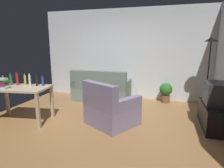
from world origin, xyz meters
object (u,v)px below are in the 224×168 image
(bottle_tall, at_px, (3,81))
(bottle_red, at_px, (17,79))
(book_stack, at_px, (2,83))
(torchiere_lamp, at_px, (210,54))
(bottle_blue, at_px, (43,81))
(couch, at_px, (101,90))
(tv_stand, at_px, (214,116))
(desk, at_px, (20,92))
(armchair, at_px, (110,110))
(bottle_green, at_px, (11,80))
(potted_plant, at_px, (166,91))
(bottle_squat, at_px, (25,80))
(tv, at_px, (216,94))
(bottle_dark, at_px, (36,81))
(bottle_clear, at_px, (30,80))

(bottle_tall, bearing_deg, bottle_red, 16.45)
(bottle_red, xyz_separation_m, book_stack, (-0.05, -0.35, -0.03))
(torchiere_lamp, height_order, bottle_blue, torchiere_lamp)
(couch, distance_m, tv_stand, 3.05)
(couch, height_order, bottle_tall, bottle_tall)
(desk, xyz_separation_m, bottle_red, (-0.17, 0.14, 0.24))
(torchiere_lamp, xyz_separation_m, bottle_tall, (-4.40, -1.73, -0.56))
(armchair, bearing_deg, bottle_green, 36.69)
(potted_plant, bearing_deg, bottle_squat, -145.29)
(torchiere_lamp, relative_size, bottle_tall, 8.14)
(bottle_red, bearing_deg, bottle_blue, 9.86)
(bottle_squat, bearing_deg, tv, 8.38)
(desk, height_order, bottle_blue, bottle_blue)
(couch, xyz_separation_m, tv_stand, (2.81, -1.19, -0.07))
(bottle_squat, bearing_deg, bottle_dark, -2.03)
(tv_stand, xyz_separation_m, bottle_tall, (-4.40, -0.75, 0.62))
(potted_plant, relative_size, book_stack, 2.12)
(potted_plant, xyz_separation_m, bottle_squat, (-3.01, -2.08, 0.54))
(bottle_clear, bearing_deg, book_stack, -130.79)
(potted_plant, relative_size, bottle_tall, 2.56)
(tv, height_order, bottle_squat, bottle_squat)
(desk, relative_size, armchair, 1.07)
(bottle_green, bearing_deg, armchair, 6.00)
(torchiere_lamp, height_order, bottle_green, torchiere_lamp)
(bottle_green, xyz_separation_m, bottle_dark, (0.60, 0.08, -0.00))
(bottle_squat, height_order, bottle_blue, bottle_squat)
(tv_stand, bearing_deg, desk, 101.56)
(couch, relative_size, bottle_blue, 7.16)
(tv_stand, relative_size, book_stack, 4.10)
(torchiere_lamp, height_order, bottle_dark, torchiere_lamp)
(armchair, height_order, bottle_clear, bottle_clear)
(tv_stand, xyz_separation_m, bottle_green, (-4.26, -0.68, 0.64))
(potted_plant, xyz_separation_m, bottle_blue, (-2.57, -2.06, 0.53))
(bottle_dark, xyz_separation_m, book_stack, (-0.50, -0.42, -0.01))
(desk, xyz_separation_m, bottle_tall, (-0.47, 0.06, 0.21))
(bottle_blue, bearing_deg, bottle_clear, -168.96)
(bottle_tall, bearing_deg, armchair, 7.28)
(torchiere_lamp, relative_size, bottle_blue, 7.88)
(torchiere_lamp, distance_m, book_stack, 4.64)
(tv_stand, relative_size, bottle_green, 4.13)
(bottle_green, bearing_deg, tv_stand, 9.06)
(couch, bearing_deg, bottle_red, 54.89)
(bottle_clear, bearing_deg, bottle_dark, 7.40)
(bottle_red, bearing_deg, couch, 54.89)
(bottle_green, relative_size, bottle_blue, 1.16)
(tv, bearing_deg, bottle_blue, 99.01)
(potted_plant, bearing_deg, desk, -142.28)
(couch, distance_m, potted_plant, 1.88)
(tv_stand, relative_size, tv, 1.83)
(potted_plant, height_order, armchair, armchair)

